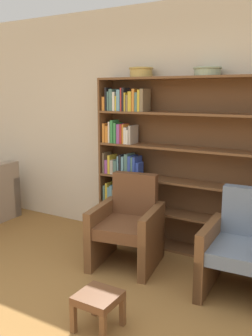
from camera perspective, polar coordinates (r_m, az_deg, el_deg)
The scene contains 7 objects.
wall_back at distance 4.38m, azimuth 6.52°, elevation 6.27°, with size 12.00×0.06×2.75m.
bookshelf at distance 4.18m, azimuth 8.82°, elevation 0.42°, with size 2.57×0.30×1.93m.
bowl_copper at distance 4.32m, azimuth 2.33°, elevation 14.45°, with size 0.28×0.28×0.11m.
bowl_sage at distance 4.01m, azimuth 12.31°, elevation 14.28°, with size 0.29×0.29×0.09m.
armchair_leather at distance 3.93m, azimuth 0.29°, elevation -8.82°, with size 0.75×0.78×0.92m.
armchair_cushioned at distance 3.53m, azimuth 17.36°, elevation -11.82°, with size 0.68×0.71×0.92m.
footstool at distance 2.98m, azimuth -4.26°, elevation -19.58°, with size 0.31×0.31×0.29m.
Camera 1 is at (1.80, -1.44, 1.76)m, focal length 40.00 mm.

